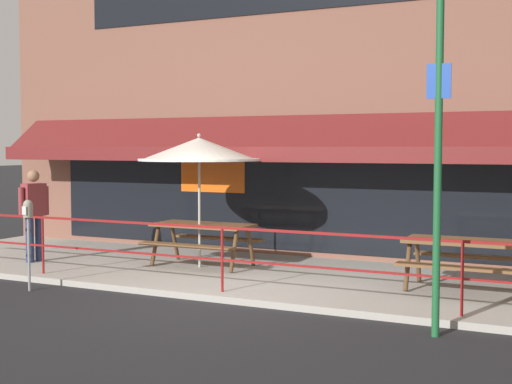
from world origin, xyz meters
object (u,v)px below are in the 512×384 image
pedestrian_walking (34,211)px  parking_meter_near (28,217)px  picnic_table_left (203,233)px  patio_umbrella_left (199,150)px  street_sign_pole (438,156)px  picnic_table_centre (467,251)px

pedestrian_walking → parking_meter_near: (1.51, -1.72, 0.09)m
picnic_table_left → pedestrian_walking: pedestrian_walking is taller
picnic_table_left → parking_meter_near: (-1.55, -2.67, 0.44)m
patio_umbrella_left → street_sign_pole: (4.69, -2.47, -0.05)m
picnic_table_left → picnic_table_centre: same height
patio_umbrella_left → street_sign_pole: bearing=-27.8°
picnic_table_left → patio_umbrella_left: bearing=-90.0°
parking_meter_near → pedestrian_walking: bearing=131.3°
picnic_table_centre → street_sign_pole: bearing=-88.8°
picnic_table_left → patio_umbrella_left: 1.48m
parking_meter_near → street_sign_pole: (6.24, 0.09, 0.99)m
picnic_table_centre → pedestrian_walking: bearing=-174.5°
picnic_table_centre → pedestrian_walking: pedestrian_walking is taller
picnic_table_centre → parking_meter_near: size_ratio=1.27×
picnic_table_centre → pedestrian_walking: 7.74m
patio_umbrella_left → picnic_table_centre: bearing=-1.3°
pedestrian_walking → picnic_table_left: bearing=17.3°
picnic_table_left → parking_meter_near: parking_meter_near is taller
picnic_table_centre → street_sign_pole: (0.05, -2.37, 1.43)m
patio_umbrella_left → parking_meter_near: (-1.55, -2.56, -1.03)m
parking_meter_near → picnic_table_centre: bearing=21.7°
picnic_table_left → pedestrian_walking: bearing=-162.7°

